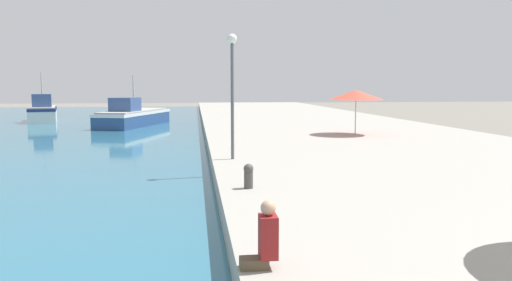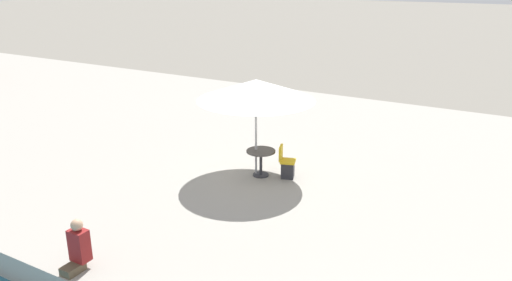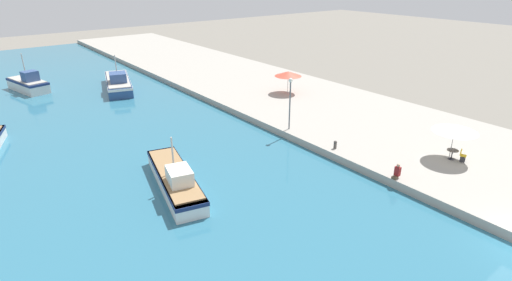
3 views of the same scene
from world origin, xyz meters
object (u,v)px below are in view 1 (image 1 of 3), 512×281
(fishing_boat_distant, at_px, (43,112))
(mooring_bollard, at_px, (249,175))
(person_at_quay, at_px, (265,238))
(lamppost, at_px, (232,75))
(fishing_boat_far, at_px, (133,116))
(cafe_umbrella_white, at_px, (356,95))

(fishing_boat_distant, xyz_separation_m, mooring_bollard, (15.34, -35.16, 0.07))
(fishing_boat_distant, relative_size, person_at_quay, 6.61)
(fishing_boat_distant, xyz_separation_m, lamppost, (15.32, -29.84, 2.82))
(person_at_quay, bearing_deg, fishing_boat_far, 99.85)
(fishing_boat_far, distance_m, mooring_bollard, 30.03)
(cafe_umbrella_white, xyz_separation_m, lamppost, (-7.48, -8.52, 0.90))
(person_at_quay, bearing_deg, mooring_bollard, 86.32)
(person_at_quay, bearing_deg, cafe_umbrella_white, 68.26)
(person_at_quay, height_order, lamppost, lamppost)
(fishing_boat_far, height_order, fishing_boat_distant, fishing_boat_distant)
(person_at_quay, distance_m, mooring_bollard, 5.80)
(mooring_bollard, distance_m, lamppost, 5.99)
(mooring_bollard, bearing_deg, cafe_umbrella_white, 61.70)
(cafe_umbrella_white, height_order, lamppost, lamppost)
(fishing_boat_far, xyz_separation_m, cafe_umbrella_white, (13.93, -15.47, 1.98))
(fishing_boat_distant, xyz_separation_m, cafe_umbrella_white, (22.79, -21.31, 1.91))
(person_at_quay, bearing_deg, lamppost, 88.18)
(cafe_umbrella_white, height_order, person_at_quay, cafe_umbrella_white)
(mooring_bollard, bearing_deg, fishing_boat_far, 102.44)
(cafe_umbrella_white, bearing_deg, mooring_bollard, -118.30)
(fishing_boat_far, xyz_separation_m, fishing_boat_distant, (-8.87, 5.84, 0.07))
(fishing_boat_far, distance_m, cafe_umbrella_white, 20.91)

